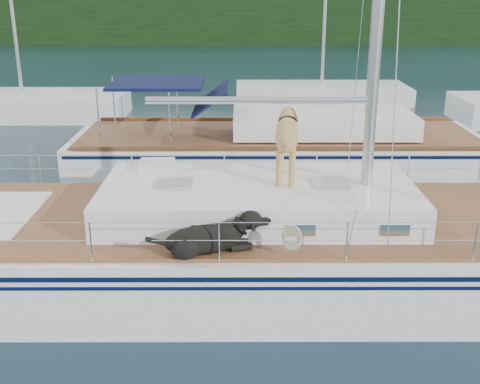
{
  "coord_description": "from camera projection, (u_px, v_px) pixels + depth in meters",
  "views": [
    {
      "loc": [
        0.48,
        -9.49,
        4.94
      ],
      "look_at": [
        0.5,
        0.2,
        1.6
      ],
      "focal_mm": 45.0,
      "sensor_mm": 36.0,
      "label": 1
    }
  ],
  "objects": [
    {
      "name": "main_sailboat",
      "position": [
        217.0,
        246.0,
        10.36
      ],
      "size": [
        12.0,
        3.84,
        14.01
      ],
      "color": "white",
      "rests_on": "ground"
    },
    {
      "name": "shore_bank",
      "position": [
        233.0,
        36.0,
        54.07
      ],
      "size": [
        92.0,
        1.0,
        1.2
      ],
      "primitive_type": "cube",
      "color": "#595147",
      "rests_on": "ground"
    },
    {
      "name": "ground",
      "position": [
        212.0,
        281.0,
        10.58
      ],
      "size": [
        120.0,
        120.0,
        0.0
      ],
      "primitive_type": "plane",
      "color": "black",
      "rests_on": "ground"
    },
    {
      "name": "neighbor_sailboat",
      "position": [
        281.0,
        152.0,
        16.47
      ],
      "size": [
        11.0,
        3.5,
        13.3
      ],
      "color": "white",
      "rests_on": "ground"
    },
    {
      "name": "bg_boat_center",
      "position": [
        321.0,
        97.0,
        25.58
      ],
      "size": [
        7.2,
        3.0,
        11.65
      ],
      "color": "white",
      "rests_on": "ground"
    },
    {
      "name": "bg_boat_west",
      "position": [
        24.0,
        106.0,
        23.66
      ],
      "size": [
        8.0,
        3.0,
        11.65
      ],
      "color": "white",
      "rests_on": "ground"
    },
    {
      "name": "tree_line",
      "position": [
        233.0,
        9.0,
        52.16
      ],
      "size": [
        90.0,
        3.0,
        6.0
      ],
      "primitive_type": "cube",
      "color": "black",
      "rests_on": "ground"
    }
  ]
}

